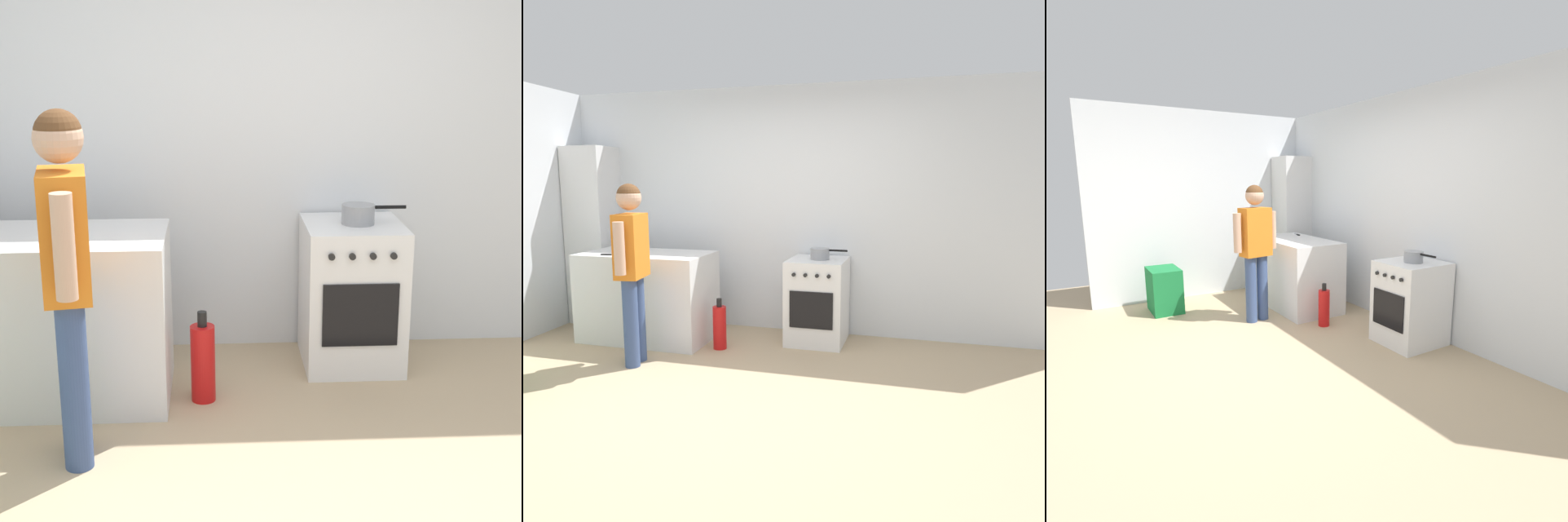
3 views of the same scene
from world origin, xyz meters
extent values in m
plane|color=tan|center=(0.00, 0.00, 0.00)|extent=(8.00, 8.00, 0.00)
cube|color=silver|center=(0.00, 1.95, 1.30)|extent=(6.00, 0.10, 2.60)
cube|color=silver|center=(-1.35, 1.20, 0.45)|extent=(1.30, 0.70, 0.90)
cube|color=white|center=(0.35, 1.58, 0.42)|extent=(0.56, 0.60, 0.85)
cube|color=black|center=(0.35, 1.27, 0.40)|extent=(0.42, 0.01, 0.36)
cylinder|color=black|center=(0.22, 1.46, 0.85)|extent=(0.18, 0.18, 0.01)
cylinder|color=black|center=(0.48, 1.46, 0.85)|extent=(0.18, 0.18, 0.01)
cylinder|color=black|center=(0.22, 1.70, 0.85)|extent=(0.18, 0.18, 0.01)
cylinder|color=black|center=(0.48, 1.70, 0.85)|extent=(0.18, 0.18, 0.01)
cylinder|color=black|center=(0.18, 1.26, 0.74)|extent=(0.04, 0.02, 0.04)
cylinder|color=black|center=(0.29, 1.26, 0.74)|extent=(0.04, 0.02, 0.04)
cylinder|color=black|center=(0.41, 1.26, 0.74)|extent=(0.04, 0.02, 0.04)
cylinder|color=black|center=(0.52, 1.26, 0.74)|extent=(0.04, 0.02, 0.04)
cylinder|color=gray|center=(0.37, 1.57, 0.91)|extent=(0.19, 0.19, 0.11)
cylinder|color=black|center=(0.56, 1.57, 0.95)|extent=(0.18, 0.02, 0.02)
cube|color=silver|center=(-1.80, 1.46, 0.90)|extent=(0.14, 0.07, 0.01)
cube|color=black|center=(-1.67, 1.43, 0.91)|extent=(0.11, 0.05, 0.01)
cube|color=silver|center=(-1.54, 0.97, 0.90)|extent=(0.10, 0.04, 0.01)
cube|color=black|center=(-1.64, 0.95, 0.91)|extent=(0.11, 0.04, 0.01)
cylinder|color=#384C7A|center=(-1.08, 0.44, 0.39)|extent=(0.13, 0.13, 0.79)
cylinder|color=#384C7A|center=(-1.10, 0.60, 0.39)|extent=(0.13, 0.13, 0.79)
cube|color=orange|center=(-1.09, 0.52, 1.07)|extent=(0.25, 0.37, 0.56)
cylinder|color=tan|center=(-1.05, 0.28, 1.07)|extent=(0.09, 0.09, 0.44)
cylinder|color=tan|center=(-1.13, 0.76, 1.07)|extent=(0.09, 0.09, 0.44)
sphere|color=tan|center=(-1.09, 0.52, 1.48)|extent=(0.21, 0.21, 0.21)
sphere|color=brown|center=(-1.09, 0.52, 1.50)|extent=(0.20, 0.20, 0.20)
cylinder|color=red|center=(-0.52, 1.10, 0.21)|extent=(0.13, 0.13, 0.42)
cylinder|color=black|center=(-0.52, 1.10, 0.46)|extent=(0.05, 0.05, 0.08)
cube|color=silver|center=(-2.30, 1.68, 1.00)|extent=(0.48, 0.44, 2.00)
camera|label=1|loc=(-0.44, -2.84, 1.89)|focal=55.00mm
camera|label=2|loc=(1.37, -3.34, 1.63)|focal=35.00mm
camera|label=3|loc=(3.20, -1.40, 1.65)|focal=28.00mm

